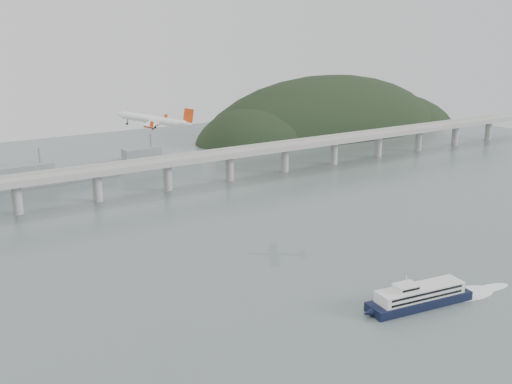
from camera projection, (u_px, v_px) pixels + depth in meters
ground at (328, 306)px, 246.74m from camera, size 900.00×900.00×0.00m
bridge at (138, 169)px, 403.31m from camera, size 800.00×22.00×23.90m
headland at (337, 146)px, 669.07m from camera, size 365.00×155.00×156.00m
ferry at (420, 296)px, 246.59m from camera, size 77.53×20.91×14.65m
airliner at (155, 120)px, 281.31m from camera, size 32.94×30.82×10.23m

